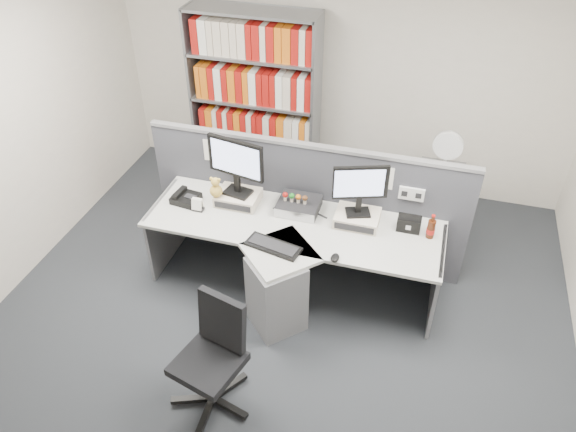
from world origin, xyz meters
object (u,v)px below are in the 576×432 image
(monitor_right, at_px, (360,186))
(keyboard, at_px, (273,246))
(desk_calendar, at_px, (198,205))
(office_chair, at_px, (214,353))
(monitor_left, at_px, (236,162))
(desktop_pc, at_px, (299,206))
(desk_fan, at_px, (448,148))
(desk, at_px, (286,262))
(speaker, at_px, (409,224))
(desk_phone, at_px, (185,198))
(filing_cabinet, at_px, (436,203))
(mouse, at_px, (335,258))
(shelving_unit, at_px, (255,104))
(cola_bottle, at_px, (431,229))

(monitor_right, height_order, keyboard, monitor_right)
(desk_calendar, xyz_separation_m, office_chair, (0.66, -1.29, -0.28))
(monitor_left, relative_size, desktop_pc, 1.49)
(desk_fan, bearing_deg, desk, -130.62)
(desktop_pc, relative_size, keyboard, 0.75)
(monitor_left, height_order, keyboard, monitor_left)
(keyboard, distance_m, speaker, 1.18)
(desk_fan, bearing_deg, keyboard, -129.52)
(monitor_right, height_order, office_chair, monitor_right)
(desk_phone, height_order, filing_cabinet, desk_phone)
(monitor_right, height_order, desk_fan, monitor_right)
(speaker, bearing_deg, desktop_pc, 179.44)
(monitor_right, distance_m, speaker, 0.54)
(mouse, xyz_separation_m, desk_calendar, (-1.33, 0.31, 0.03))
(desk, distance_m, desk_phone, 1.11)
(keyboard, height_order, office_chair, office_chair)
(keyboard, height_order, filing_cabinet, keyboard)
(desktop_pc, xyz_separation_m, keyboard, (-0.06, -0.56, -0.03))
(desk, distance_m, shelving_unit, 2.12)
(monitor_left, distance_m, cola_bottle, 1.76)
(monitor_left, height_order, mouse, monitor_left)
(keyboard, height_order, desk_fan, desk_fan)
(mouse, xyz_separation_m, filing_cabinet, (0.75, 1.54, -0.39))
(desktop_pc, bearing_deg, monitor_left, -176.70)
(monitor_left, height_order, shelving_unit, shelving_unit)
(cola_bottle, height_order, shelving_unit, shelving_unit)
(monitor_right, bearing_deg, desk, -144.14)
(shelving_unit, xyz_separation_m, desk_fan, (2.10, -0.45, 0.03))
(desk_phone, height_order, desk_calendar, desk_calendar)
(monitor_left, xyz_separation_m, keyboard, (0.50, -0.52, -0.41))
(cola_bottle, bearing_deg, keyboard, -157.87)
(filing_cabinet, xyz_separation_m, desk_fan, (0.00, -0.00, 0.65))
(monitor_left, relative_size, keyboard, 1.11)
(cola_bottle, bearing_deg, desk_fan, 87.66)
(cola_bottle, xyz_separation_m, office_chair, (-1.37, -1.48, -0.31))
(shelving_unit, bearing_deg, desk, -64.04)
(monitor_left, height_order, filing_cabinet, monitor_left)
(mouse, distance_m, desk_calendar, 1.36)
(office_chair, bearing_deg, desktop_pc, 82.17)
(filing_cabinet, relative_size, office_chair, 0.76)
(keyboard, relative_size, office_chair, 0.53)
(desk_calendar, height_order, speaker, speaker)
(desk, bearing_deg, desk_calendar, 169.16)
(desktop_pc, height_order, keyboard, desktop_pc)
(desk, xyz_separation_m, filing_cabinet, (1.20, 1.40, -0.11))
(desktop_pc, relative_size, desk_fan, 0.76)
(desk_calendar, bearing_deg, filing_cabinet, 30.70)
(monitor_right, bearing_deg, cola_bottle, -2.20)
(monitor_right, height_order, desktop_pc, monitor_right)
(speaker, xyz_separation_m, filing_cabinet, (0.23, 0.99, -0.44))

